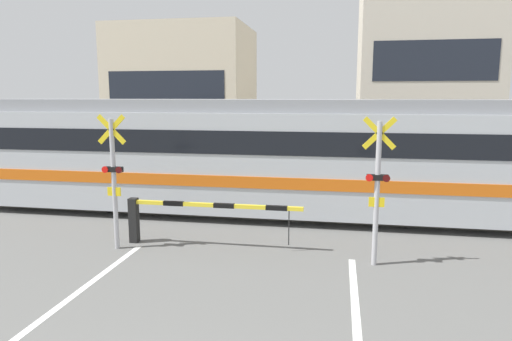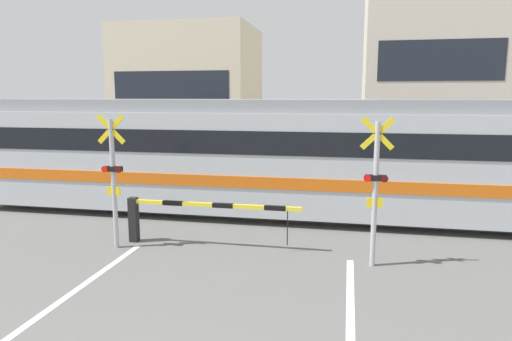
% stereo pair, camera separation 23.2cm
% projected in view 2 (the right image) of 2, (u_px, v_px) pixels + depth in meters
% --- Properties ---
extents(rail_track_near, '(50.00, 0.10, 0.08)m').
position_uv_depth(rail_track_near, '(263.00, 218.00, 13.19)').
color(rail_track_near, '#5B564C').
rests_on(rail_track_near, ground_plane).
extents(rail_track_far, '(50.00, 0.10, 0.08)m').
position_uv_depth(rail_track_far, '(271.00, 207.00, 14.57)').
color(rail_track_far, '#5B564C').
rests_on(rail_track_far, ground_plane).
extents(commuter_train, '(21.44, 2.91, 3.44)m').
position_uv_depth(commuter_train, '(332.00, 155.00, 13.22)').
color(commuter_train, '#B7BCC1').
rests_on(commuter_train, ground_plane).
extents(crossing_barrier_near, '(4.22, 0.20, 1.10)m').
position_uv_depth(crossing_barrier_near, '(177.00, 212.00, 10.89)').
color(crossing_barrier_near, black).
rests_on(crossing_barrier_near, ground_plane).
extents(crossing_barrier_far, '(4.22, 0.20, 1.10)m').
position_uv_depth(crossing_barrier_far, '(326.00, 173.00, 16.51)').
color(crossing_barrier_far, black).
rests_on(crossing_barrier_far, ground_plane).
extents(crossing_signal_left, '(0.68, 0.15, 3.13)m').
position_uv_depth(crossing_signal_left, '(113.00, 176.00, 10.50)').
color(crossing_signal_left, '#B2B2B7').
rests_on(crossing_signal_left, ground_plane).
extents(crossing_signal_right, '(0.68, 0.15, 3.13)m').
position_uv_depth(crossing_signal_right, '(375.00, 185.00, 9.35)').
color(crossing_signal_right, '#B2B2B7').
rests_on(crossing_signal_right, ground_plane).
extents(pedestrian, '(0.38, 0.22, 1.60)m').
position_uv_depth(pedestrian, '(313.00, 160.00, 18.85)').
color(pedestrian, brown).
rests_on(pedestrian, ground_plane).
extents(building_left_of_street, '(7.54, 5.90, 7.42)m').
position_uv_depth(building_left_of_street, '(190.00, 93.00, 26.73)').
color(building_left_of_street, beige).
rests_on(building_left_of_street, ground_plane).
extents(building_right_of_street, '(6.68, 5.90, 9.40)m').
position_uv_depth(building_right_of_street, '(429.00, 74.00, 23.97)').
color(building_right_of_street, beige).
rests_on(building_right_of_street, ground_plane).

